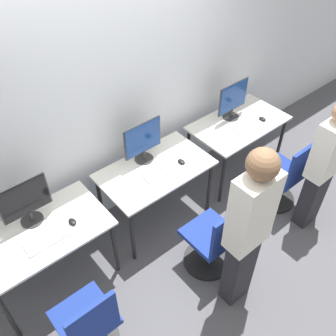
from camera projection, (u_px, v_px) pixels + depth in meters
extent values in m
plane|color=#4C4C51|center=(176.00, 235.00, 4.09)|extent=(20.00, 20.00, 0.00)
cube|color=silver|center=(124.00, 94.00, 3.59)|extent=(12.00, 0.05, 2.80)
cube|color=silver|center=(41.00, 233.00, 3.19)|extent=(1.14, 0.68, 0.02)
cylinder|color=black|center=(8.00, 316.00, 3.04)|extent=(0.04, 0.04, 0.72)
cylinder|color=black|center=(115.00, 248.00, 3.53)|extent=(0.04, 0.04, 0.72)
cylinder|color=black|center=(84.00, 212.00, 3.85)|extent=(0.04, 0.04, 0.72)
cylinder|color=#2D2D2D|center=(32.00, 220.00, 3.27)|extent=(0.20, 0.20, 0.01)
cylinder|color=#2D2D2D|center=(31.00, 216.00, 3.24)|extent=(0.04, 0.04, 0.10)
cube|color=#2D2D2D|center=(24.00, 199.00, 3.09)|extent=(0.44, 0.01, 0.36)
cube|color=black|center=(24.00, 199.00, 3.09)|extent=(0.41, 0.01, 0.33)
cube|color=silver|center=(46.00, 239.00, 3.11)|extent=(0.37, 0.17, 0.02)
ellipsoid|color=black|center=(72.00, 222.00, 3.24)|extent=(0.06, 0.09, 0.03)
cylinder|color=black|center=(89.00, 330.00, 3.09)|extent=(0.04, 0.04, 0.39)
cube|color=navy|center=(85.00, 317.00, 2.95)|extent=(0.44, 0.44, 0.05)
cube|color=navy|center=(94.00, 323.00, 2.66)|extent=(0.40, 0.04, 0.44)
cube|color=silver|center=(155.00, 169.00, 3.78)|extent=(1.14, 0.68, 0.02)
cylinder|color=black|center=(133.00, 236.00, 3.63)|extent=(0.04, 0.04, 0.72)
cylinder|color=black|center=(209.00, 187.00, 4.11)|extent=(0.04, 0.04, 0.72)
cylinder|color=black|center=(101.00, 202.00, 3.95)|extent=(0.04, 0.04, 0.72)
cylinder|color=black|center=(175.00, 161.00, 4.44)|extent=(0.04, 0.04, 0.72)
cylinder|color=#2D2D2D|center=(144.00, 159.00, 3.87)|extent=(0.20, 0.20, 0.01)
cylinder|color=#2D2D2D|center=(144.00, 155.00, 3.83)|extent=(0.04, 0.04, 0.10)
cube|color=#2D2D2D|center=(143.00, 138.00, 3.69)|extent=(0.44, 0.01, 0.36)
cube|color=navy|center=(143.00, 138.00, 3.69)|extent=(0.41, 0.01, 0.33)
cube|color=silver|center=(160.00, 172.00, 3.72)|extent=(0.37, 0.17, 0.02)
ellipsoid|color=black|center=(181.00, 162.00, 3.82)|extent=(0.06, 0.09, 0.03)
cylinder|color=black|center=(207.00, 260.00, 3.84)|extent=(0.48, 0.48, 0.03)
cylinder|color=black|center=(208.00, 248.00, 3.69)|extent=(0.04, 0.04, 0.39)
cube|color=navy|center=(210.00, 234.00, 3.54)|extent=(0.44, 0.44, 0.05)
cube|color=navy|center=(228.00, 231.00, 3.26)|extent=(0.40, 0.04, 0.44)
cube|color=#232328|center=(239.00, 269.00, 3.30)|extent=(0.25, 0.16, 0.83)
cube|color=silver|center=(252.00, 212.00, 2.78)|extent=(0.36, 0.20, 0.72)
sphere|color=brown|center=(263.00, 164.00, 2.45)|extent=(0.23, 0.23, 0.23)
cube|color=silver|center=(239.00, 123.00, 4.36)|extent=(1.14, 0.68, 0.02)
cylinder|color=black|center=(222.00, 179.00, 4.21)|extent=(0.04, 0.04, 0.72)
cylinder|color=black|center=(280.00, 142.00, 4.70)|extent=(0.04, 0.04, 0.72)
cylinder|color=black|center=(188.00, 153.00, 4.54)|extent=(0.04, 0.04, 0.72)
cylinder|color=black|center=(245.00, 121.00, 5.02)|extent=(0.04, 0.04, 0.72)
cylinder|color=#2D2D2D|center=(231.00, 117.00, 4.42)|extent=(0.20, 0.20, 0.01)
cylinder|color=#2D2D2D|center=(231.00, 113.00, 4.39)|extent=(0.04, 0.04, 0.10)
cube|color=#2D2D2D|center=(233.00, 97.00, 4.24)|extent=(0.44, 0.01, 0.36)
cube|color=navy|center=(234.00, 97.00, 4.24)|extent=(0.41, 0.01, 0.33)
cube|color=silver|center=(249.00, 127.00, 4.26)|extent=(0.37, 0.17, 0.02)
ellipsoid|color=black|center=(262.00, 119.00, 4.37)|extent=(0.06, 0.09, 0.03)
cylinder|color=black|center=(273.00, 198.00, 4.47)|extent=(0.48, 0.48, 0.03)
cylinder|color=black|center=(277.00, 186.00, 4.33)|extent=(0.04, 0.04, 0.39)
cube|color=navy|center=(281.00, 172.00, 4.18)|extent=(0.44, 0.44, 0.05)
cube|color=navy|center=(301.00, 165.00, 3.90)|extent=(0.40, 0.04, 0.44)
cube|color=#232328|center=(312.00, 198.00, 4.00)|extent=(0.25, 0.16, 0.72)
cube|color=silver|center=(330.00, 149.00, 3.54)|extent=(0.36, 0.20, 0.63)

